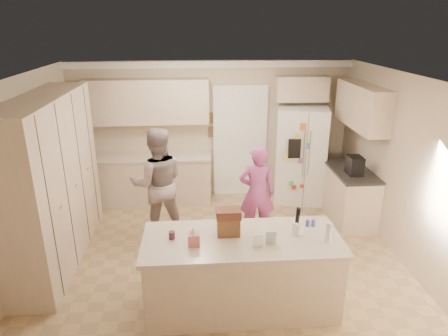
{
  "coord_description": "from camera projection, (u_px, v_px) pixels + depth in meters",
  "views": [
    {
      "loc": [
        -0.31,
        -5.07,
        3.26
      ],
      "look_at": [
        0.1,
        0.35,
        1.25
      ],
      "focal_mm": 32.0,
      "sensor_mm": 36.0,
      "label": 1
    }
  ],
  "objects": [
    {
      "name": "floor",
      "position": [
        219.0,
        256.0,
        5.9
      ],
      "size": [
        5.2,
        4.6,
        0.02
      ],
      "primitive_type": "cube",
      "color": "tan",
      "rests_on": "ground"
    },
    {
      "name": "ceiling",
      "position": [
        218.0,
        76.0,
        4.99
      ],
      "size": [
        5.2,
        4.6,
        0.02
      ],
      "primitive_type": "cube",
      "color": "white",
      "rests_on": "wall_back"
    },
    {
      "name": "wall_back",
      "position": [
        211.0,
        130.0,
        7.61
      ],
      "size": [
        5.2,
        0.02,
        2.6
      ],
      "primitive_type": "cube",
      "color": "beige",
      "rests_on": "ground"
    },
    {
      "name": "wall_front",
      "position": [
        236.0,
        274.0,
        3.28
      ],
      "size": [
        5.2,
        0.02,
        2.6
      ],
      "primitive_type": "cube",
      "color": "beige",
      "rests_on": "ground"
    },
    {
      "name": "wall_left",
      "position": [
        21.0,
        179.0,
        5.26
      ],
      "size": [
        0.02,
        4.6,
        2.6
      ],
      "primitive_type": "cube",
      "color": "beige",
      "rests_on": "ground"
    },
    {
      "name": "wall_right",
      "position": [
        403.0,
        169.0,
        5.63
      ],
      "size": [
        0.02,
        4.6,
        2.6
      ],
      "primitive_type": "cube",
      "color": "beige",
      "rests_on": "ground"
    },
    {
      "name": "crown_back",
      "position": [
        210.0,
        64.0,
        7.13
      ],
      "size": [
        5.2,
        0.08,
        0.12
      ],
      "primitive_type": "cube",
      "color": "white",
      "rests_on": "wall_back"
    },
    {
      "name": "pantry_bank",
      "position": [
        52.0,
        181.0,
        5.51
      ],
      "size": [
        0.6,
        2.6,
        2.35
      ],
      "primitive_type": "cube",
      "color": "#C1AC96",
      "rests_on": "floor"
    },
    {
      "name": "back_base_cab",
      "position": [
        152.0,
        180.0,
        7.53
      ],
      "size": [
        2.2,
        0.6,
        0.88
      ],
      "primitive_type": "cube",
      "color": "#C1AC96",
      "rests_on": "floor"
    },
    {
      "name": "back_countertop",
      "position": [
        150.0,
        157.0,
        7.36
      ],
      "size": [
        2.24,
        0.63,
        0.04
      ],
      "primitive_type": "cube",
      "color": "beige",
      "rests_on": "back_base_cab"
    },
    {
      "name": "back_upper_cab",
      "position": [
        147.0,
        102.0,
        7.14
      ],
      "size": [
        2.2,
        0.35,
        0.8
      ],
      "primitive_type": "cube",
      "color": "#C1AC96",
      "rests_on": "wall_back"
    },
    {
      "name": "doorway_opening",
      "position": [
        240.0,
        143.0,
        7.7
      ],
      "size": [
        0.9,
        0.06,
        2.1
      ],
      "primitive_type": "cube",
      "color": "black",
      "rests_on": "floor"
    },
    {
      "name": "doorway_casing",
      "position": [
        240.0,
        143.0,
        7.67
      ],
      "size": [
        1.02,
        0.03,
        2.22
      ],
      "primitive_type": "cube",
      "color": "white",
      "rests_on": "floor"
    },
    {
      "name": "wall_frame_upper",
      "position": [
        212.0,
        118.0,
        7.48
      ],
      "size": [
        0.15,
        0.02,
        0.2
      ],
      "primitive_type": "cube",
      "color": "brown",
      "rests_on": "wall_back"
    },
    {
      "name": "wall_frame_lower",
      "position": [
        212.0,
        132.0,
        7.58
      ],
      "size": [
        0.15,
        0.02,
        0.2
      ],
      "primitive_type": "cube",
      "color": "brown",
      "rests_on": "wall_back"
    },
    {
      "name": "refrigerator",
      "position": [
        300.0,
        155.0,
        7.45
      ],
      "size": [
        1.03,
        0.88,
        1.8
      ],
      "primitive_type": "cube",
      "rotation": [
        0.0,
        0.0,
        -0.22
      ],
      "color": "white",
      "rests_on": "floor"
    },
    {
      "name": "fridge_seam",
      "position": [
        305.0,
        162.0,
        7.12
      ],
      "size": [
        0.02,
        0.02,
        1.78
      ],
      "primitive_type": "cube",
      "color": "gray",
      "rests_on": "refrigerator"
    },
    {
      "name": "fridge_dispenser",
      "position": [
        294.0,
        149.0,
        7.01
      ],
      "size": [
        0.22,
        0.03,
        0.35
      ],
      "primitive_type": "cube",
      "color": "black",
      "rests_on": "refrigerator"
    },
    {
      "name": "fridge_handle_l",
      "position": [
        304.0,
        154.0,
        7.05
      ],
      "size": [
        0.02,
        0.02,
        0.85
      ],
      "primitive_type": "cylinder",
      "color": "silver",
      "rests_on": "refrigerator"
    },
    {
      "name": "fridge_handle_r",
      "position": [
        309.0,
        154.0,
        7.06
      ],
      "size": [
        0.02,
        0.02,
        0.85
      ],
      "primitive_type": "cylinder",
      "color": "silver",
      "rests_on": "refrigerator"
    },
    {
      "name": "over_fridge_cab",
      "position": [
        301.0,
        89.0,
        7.27
      ],
      "size": [
        0.95,
        0.35,
        0.45
      ],
      "primitive_type": "cube",
      "color": "#C1AC96",
      "rests_on": "wall_back"
    },
    {
      "name": "right_base_cab",
      "position": [
        349.0,
        196.0,
        6.84
      ],
      "size": [
        0.6,
        1.2,
        0.88
      ],
      "primitive_type": "cube",
      "color": "#C1AC96",
      "rests_on": "floor"
    },
    {
      "name": "right_countertop",
      "position": [
        351.0,
        171.0,
        6.68
      ],
      "size": [
        0.63,
        1.24,
        0.04
      ],
      "primitive_type": "cube",
      "color": "#2D2B28",
      "rests_on": "right_base_cab"
    },
    {
      "name": "right_upper_cab",
      "position": [
        362.0,
        106.0,
        6.51
      ],
      "size": [
        0.35,
        1.5,
        0.7
      ],
      "primitive_type": "cube",
      "color": "#C1AC96",
      "rests_on": "wall_right"
    },
    {
      "name": "coffee_maker",
      "position": [
        355.0,
        165.0,
        6.43
      ],
      "size": [
        0.22,
        0.28,
        0.3
      ],
      "primitive_type": "cube",
      "color": "black",
      "rests_on": "right_countertop"
    },
    {
      "name": "island_base",
      "position": [
        241.0,
        274.0,
        4.73
      ],
      "size": [
        2.2,
        0.9,
        0.88
      ],
      "primitive_type": "cube",
      "color": "#C1AC96",
      "rests_on": "floor"
    },
    {
      "name": "island_top",
      "position": [
        242.0,
        240.0,
        4.57
      ],
      "size": [
        2.28,
        0.96,
        0.05
      ],
      "primitive_type": "cube",
      "color": "beige",
      "rests_on": "island_base"
    },
    {
      "name": "utensil_crock",
      "position": [
        297.0,
        228.0,
        4.63
      ],
      "size": [
        0.13,
        0.13,
        0.15
      ],
      "primitive_type": "cylinder",
      "color": "white",
      "rests_on": "island_top"
    },
    {
      "name": "tissue_box",
      "position": [
        194.0,
        239.0,
        4.4
      ],
      "size": [
        0.13,
        0.13,
        0.14
      ],
      "primitive_type": "cube",
      "color": "#CF6A72",
      "rests_on": "island_top"
    },
    {
      "name": "tissue_plume",
      "position": [
        194.0,
        230.0,
        4.37
      ],
      "size": [
        0.08,
        0.08,
        0.08
      ],
      "primitive_type": "cone",
      "color": "white",
      "rests_on": "tissue_box"
    },
    {
      "name": "dollhouse_body",
      "position": [
        228.0,
        226.0,
        4.6
      ],
      "size": [
        0.26,
        0.18,
        0.22
      ],
      "primitive_type": "cube",
      "color": "brown",
      "rests_on": "island_top"
    },
    {
      "name": "dollhouse_roof",
      "position": [
        228.0,
        213.0,
        4.55
      ],
      "size": [
        0.28,
        0.2,
        0.1
      ],
      "primitive_type": "cube",
      "color": "#592D1E",
      "rests_on": "dollhouse_body"
    },
    {
      "name": "jam_jar",
      "position": [
        172.0,
        235.0,
        4.53
      ],
      "size": [
        0.07,
        0.07,
        0.09
      ],
      "primitive_type": "cylinder",
      "color": "#59263F",
      "rests_on": "island_top"
    },
    {
      "name": "greeting_card_a",
      "position": [
        258.0,
        241.0,
        4.36
      ],
      "size": [
        0.12,
        0.06,
        0.16
      ],
      "primitive_type": "cube",
      "rotation": [
        0.15,
        0.0,
        0.2
      ],
      "color": "white",
      "rests_on": "island_top"
    },
    {
      "name": "greeting_card_b",
      "position": [
        271.0,
        238.0,
        4.41
      ],
      "size": [
        0.12,
        0.05,
        0.16
      ],
      "primitive_type": "cube",
      "rotation": [
        0.15,
        0.0,
        -0.1
      ],
      "color": "silver",
      "rests_on": "island_top"
    },
    {
      "name": "water_bottle",
      "position": [
        329.0,
        232.0,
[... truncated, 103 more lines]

